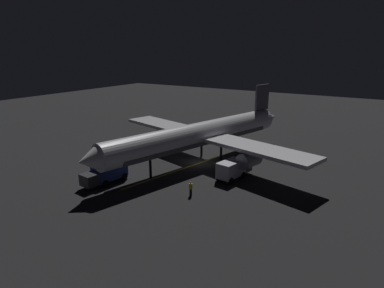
% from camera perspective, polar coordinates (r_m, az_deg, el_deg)
% --- Properties ---
extents(ground_plane, '(180.00, 180.00, 0.20)m').
position_cam_1_polar(ground_plane, '(52.10, 1.17, -3.30)').
color(ground_plane, '#272728').
extents(apron_guide_stripe, '(4.65, 20.14, 0.01)m').
position_cam_1_polar(apron_guide_stripe, '(49.26, -1.97, -4.33)').
color(apron_guide_stripe, gold).
rests_on(apron_guide_stripe, ground_plane).
extents(airliner, '(36.09, 39.19, 10.86)m').
position_cam_1_polar(airliner, '(51.25, 1.70, 1.55)').
color(airliner, white).
rests_on(airliner, ground_plane).
extents(baggage_truck, '(2.83, 6.44, 2.62)m').
position_cam_1_polar(baggage_truck, '(45.54, -14.26, -4.77)').
color(baggage_truck, navy).
rests_on(baggage_truck, ground_plane).
extents(catering_truck, '(3.05, 6.13, 2.54)m').
position_cam_1_polar(catering_truck, '(46.02, 6.99, -4.22)').
color(catering_truck, silver).
rests_on(catering_truck, ground_plane).
extents(ground_crew_worker, '(0.40, 0.40, 1.74)m').
position_cam_1_polar(ground_crew_worker, '(40.60, -0.21, -7.52)').
color(ground_crew_worker, black).
rests_on(ground_crew_worker, ground_plane).
extents(traffic_cone_near_left, '(0.50, 0.50, 0.55)m').
position_cam_1_polar(traffic_cone_near_left, '(46.84, 7.39, -5.23)').
color(traffic_cone_near_left, '#EA590F').
rests_on(traffic_cone_near_left, ground_plane).
extents(traffic_cone_near_right, '(0.50, 0.50, 0.55)m').
position_cam_1_polar(traffic_cone_near_right, '(44.39, 5.90, -6.39)').
color(traffic_cone_near_right, '#EA590F').
rests_on(traffic_cone_near_right, ground_plane).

